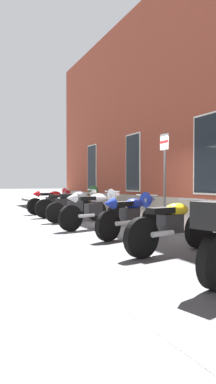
{
  "coord_description": "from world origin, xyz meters",
  "views": [
    {
      "loc": [
        7.9,
        -4.72,
        1.19
      ],
      "look_at": [
        -1.03,
        -0.45,
        0.94
      ],
      "focal_mm": 30.89,
      "sensor_mm": 36.0,
      "label": 1
    }
  ],
  "objects": [
    {
      "name": "motorcycle_white_sport",
      "position": [
        -0.05,
        -1.22,
        0.57
      ],
      "size": [
        0.72,
        2.13,
        1.05
      ],
      "color": "black",
      "rests_on": "ground_plane"
    },
    {
      "name": "motorcycle_black_naked",
      "position": [
        -3.31,
        -1.09,
        0.47
      ],
      "size": [
        0.62,
        2.09,
        0.93
      ],
      "color": "black",
      "rests_on": "ground_plane"
    },
    {
      "name": "motorcycle_blue_sport",
      "position": [
        1.58,
        -1.07,
        0.55
      ],
      "size": [
        0.81,
        1.96,
        1.0
      ],
      "color": "black",
      "rests_on": "ground_plane"
    },
    {
      "name": "motorcycle_grey_naked",
      "position": [
        -1.68,
        -1.19,
        0.49
      ],
      "size": [
        0.62,
        1.99,
        1.01
      ],
      "color": "black",
      "rests_on": "ground_plane"
    },
    {
      "name": "ground_plane",
      "position": [
        0.0,
        0.0,
        0.0
      ],
      "size": [
        140.0,
        140.0,
        0.0
      ],
      "primitive_type": "plane",
      "color": "#424244"
    },
    {
      "name": "lane_stripe",
      "position": [
        0.0,
        -3.2,
        0.0
      ],
      "size": [
        33.49,
        0.12,
        0.01
      ],
      "primitive_type": "cube",
      "color": "silver",
      "rests_on": "ground_plane"
    },
    {
      "name": "parking_sign",
      "position": [
        0.29,
        0.66,
        1.73
      ],
      "size": [
        0.36,
        0.07,
        2.45
      ],
      "color": "#4C4C51",
      "rests_on": "sidewalk"
    },
    {
      "name": "motorcycle_yellow_naked",
      "position": [
        3.3,
        -1.29,
        0.47
      ],
      "size": [
        0.66,
        2.04,
        0.92
      ],
      "color": "black",
      "rests_on": "ground_plane"
    },
    {
      "name": "barrel_planter",
      "position": [
        -4.7,
        0.63,
        0.57
      ],
      "size": [
        0.57,
        0.57,
        0.95
      ],
      "color": "brown",
      "rests_on": "sidewalk"
    },
    {
      "name": "sidewalk",
      "position": [
        0.0,
        1.24,
        0.08
      ],
      "size": [
        33.49,
        2.48,
        0.15
      ],
      "primitive_type": "cube",
      "color": "gray",
      "rests_on": "ground_plane"
    },
    {
      "name": "motorcycle_red_sport",
      "position": [
        -4.84,
        -0.99,
        0.56
      ],
      "size": [
        0.78,
        2.14,
        1.02
      ],
      "color": "black",
      "rests_on": "ground_plane"
    }
  ]
}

